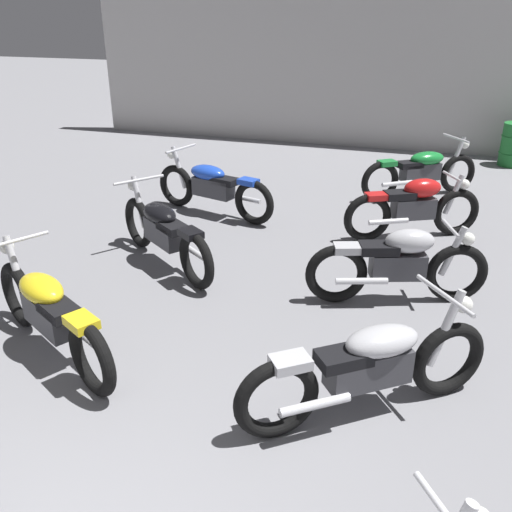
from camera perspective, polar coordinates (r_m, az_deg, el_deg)
The scene contains 8 objects.
back_wall at distance 13.05m, azimuth 11.29°, elevation 18.75°, with size 12.87×0.24×3.60m, color #BCBAB7.
motorcycle_left_row_1 at distance 5.35m, azimuth -20.46°, elevation -5.37°, with size 1.96×1.17×0.97m.
motorcycle_left_row_2 at distance 6.88m, azimuth -9.42°, elevation 2.55°, with size 1.83×1.35×0.97m.
motorcycle_left_row_3 at distance 8.55m, azimuth -4.47°, elevation 7.15°, with size 2.12×0.85×0.97m.
motorcycle_right_row_1 at distance 4.42m, azimuth 11.60°, elevation -10.93°, with size 1.79×1.41×0.97m.
motorcycle_right_row_2 at distance 6.11m, azimuth 14.44°, elevation -0.73°, with size 1.90×0.77×0.88m.
motorcycle_right_row_3 at distance 7.92m, azimuth 15.92°, elevation 4.91°, with size 1.79×1.03×0.88m.
motorcycle_right_row_4 at distance 9.76m, azimuth 16.59°, elevation 8.39°, with size 1.82×1.36×0.97m.
Camera 1 is at (1.66, -0.71, 2.96)m, focal length 38.99 mm.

